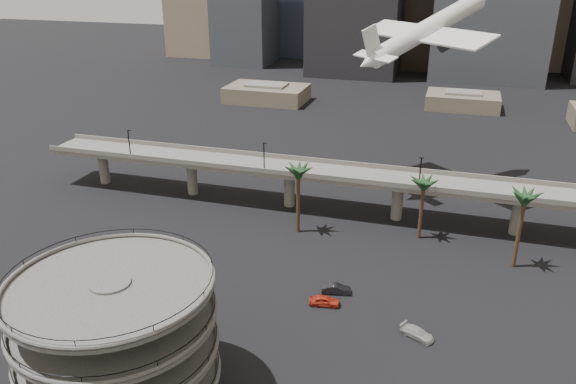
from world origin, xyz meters
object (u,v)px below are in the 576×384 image
(parking_ramp, at_px, (117,332))
(car_b, at_px, (336,289))
(overpass, at_px, (343,178))
(airborne_jet, at_px, (427,30))
(car_a, at_px, (325,301))
(car_c, at_px, (417,333))

(parking_ramp, xyz_separation_m, car_b, (18.41, 29.49, -9.08))
(overpass, distance_m, car_b, 30.71)
(airborne_jet, distance_m, car_b, 58.87)
(overpass, xyz_separation_m, car_b, (5.41, -29.50, -6.59))
(car_a, xyz_separation_m, car_b, (0.97, 3.69, -0.03))
(car_b, relative_size, car_c, 0.97)
(overpass, bearing_deg, parking_ramp, -102.43)
(parking_ramp, relative_size, airborne_jet, 0.75)
(car_a, xyz_separation_m, car_c, (13.82, -3.73, -0.09))
(parking_ramp, height_order, car_a, parking_ramp)
(car_a, distance_m, car_b, 3.82)
(parking_ramp, xyz_separation_m, car_a, (17.44, 25.80, -9.06))
(car_c, bearing_deg, overpass, 52.13)
(overpass, bearing_deg, airborne_jet, 55.67)
(overpass, height_order, car_b, overpass)
(airborne_jet, bearing_deg, car_a, -148.14)
(overpass, relative_size, airborne_jet, 4.42)
(airborne_jet, xyz_separation_m, car_c, (5.66, -55.37, -33.46))
(airborne_jet, xyz_separation_m, car_b, (-7.19, -47.95, -33.39))
(parking_ramp, relative_size, car_c, 4.70)
(overpass, bearing_deg, car_c, -63.68)
(parking_ramp, relative_size, overpass, 0.17)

